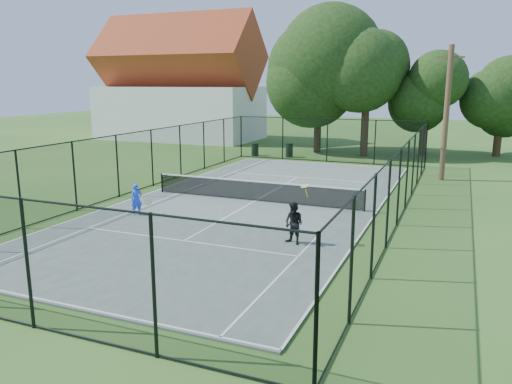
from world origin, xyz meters
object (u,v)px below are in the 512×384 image
at_px(trash_bin_left, 255,149).
at_px(utility_pole, 446,113).
at_px(player_blue, 137,200).
at_px(tennis_net, 255,190).
at_px(player_black, 294,223).
at_px(trash_bin_right, 289,150).

bearing_deg(trash_bin_left, utility_pole, -19.86).
bearing_deg(player_blue, trash_bin_left, 96.93).
distance_m(tennis_net, player_black, 6.37).
height_order(trash_bin_left, player_blue, player_blue).
xyz_separation_m(player_blue, player_black, (7.15, -1.18, 0.08)).
xyz_separation_m(trash_bin_right, utility_pole, (10.81, -5.17, 3.23)).
distance_m(trash_bin_left, player_black, 21.27).
bearing_deg(utility_pole, player_blue, -130.66).
height_order(tennis_net, utility_pole, utility_pole).
xyz_separation_m(tennis_net, trash_bin_right, (-3.14, 14.17, -0.06)).
bearing_deg(utility_pole, trash_bin_right, 154.44).
height_order(trash_bin_left, trash_bin_right, trash_bin_right).
bearing_deg(trash_bin_left, player_blue, -83.07).
relative_size(tennis_net, player_black, 4.23).
height_order(trash_bin_left, player_black, player_black).
bearing_deg(player_blue, player_black, -9.38).
distance_m(tennis_net, trash_bin_left, 14.99).
height_order(tennis_net, trash_bin_left, tennis_net).
height_order(utility_pole, player_blue, utility_pole).
bearing_deg(player_black, player_blue, 170.62).
bearing_deg(tennis_net, trash_bin_left, 112.53).
bearing_deg(player_black, utility_pole, 74.01).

